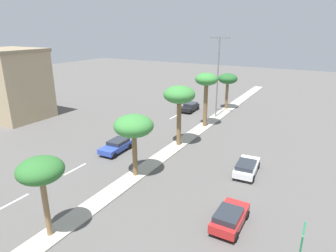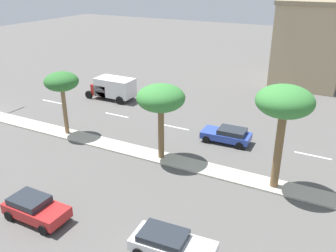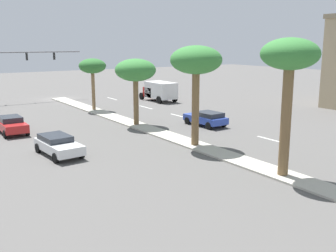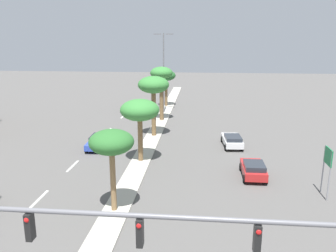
% 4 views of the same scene
% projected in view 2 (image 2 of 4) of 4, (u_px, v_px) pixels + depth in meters
% --- Properties ---
extents(ground_plane, '(160.00, 160.00, 0.00)m').
position_uv_depth(ground_plane, '(242.00, 179.00, 25.22)').
color(ground_plane, '#565451').
extents(lane_stripe_left, '(0.20, 2.80, 0.01)m').
position_uv_depth(lane_stripe_left, '(52.00, 102.00, 40.14)').
color(lane_stripe_left, silver).
rests_on(lane_stripe_left, ground).
extents(lane_stripe_leading, '(0.20, 2.80, 0.01)m').
position_uv_depth(lane_stripe_leading, '(117.00, 115.00, 36.41)').
color(lane_stripe_leading, silver).
rests_on(lane_stripe_leading, ground).
extents(lane_stripe_rear, '(0.20, 2.80, 0.01)m').
position_uv_depth(lane_stripe_rear, '(175.00, 127.00, 33.59)').
color(lane_stripe_rear, silver).
rests_on(lane_stripe_rear, ground).
extents(lane_stripe_mid, '(0.20, 2.80, 0.01)m').
position_uv_depth(lane_stripe_mid, '(313.00, 156.00, 28.37)').
color(lane_stripe_mid, silver).
rests_on(lane_stripe_mid, ground).
extents(commercial_building, '(9.43, 7.99, 10.31)m').
position_uv_depth(commercial_building, '(311.00, 43.00, 45.00)').
color(commercial_building, tan).
rests_on(commercial_building, ground).
extents(palm_tree_far, '(2.88, 2.88, 5.49)m').
position_uv_depth(palm_tree_far, '(62.00, 83.00, 30.35)').
color(palm_tree_far, olive).
rests_on(palm_tree_far, median_curb).
extents(palm_tree_inboard, '(3.55, 3.55, 5.77)m').
position_uv_depth(palm_tree_inboard, '(161.00, 99.00, 26.10)').
color(palm_tree_inboard, brown).
rests_on(palm_tree_inboard, median_curb).
extents(palm_tree_outboard, '(3.56, 3.56, 6.94)m').
position_uv_depth(palm_tree_outboard, '(284.00, 104.00, 21.92)').
color(palm_tree_outboard, brown).
rests_on(palm_tree_outboard, median_curb).
extents(sedan_white_right, '(2.18, 4.38, 1.27)m').
position_uv_depth(sedan_white_right, '(171.00, 244.00, 18.15)').
color(sedan_white_right, silver).
rests_on(sedan_white_right, ground).
extents(sedan_red_left, '(1.91, 3.84, 1.36)m').
position_uv_depth(sedan_red_left, '(35.00, 208.00, 20.85)').
color(sedan_red_left, red).
rests_on(sedan_red_left, ground).
extents(sedan_blue_leading, '(2.12, 4.13, 1.29)m').
position_uv_depth(sedan_blue_leading, '(227.00, 135.00, 30.34)').
color(sedan_blue_leading, '#2D47AD').
rests_on(sedan_blue_leading, ground).
extents(box_truck, '(2.57, 5.43, 2.44)m').
position_uv_depth(box_truck, '(112.00, 88.00, 40.56)').
color(box_truck, '#B21E19').
rests_on(box_truck, ground).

